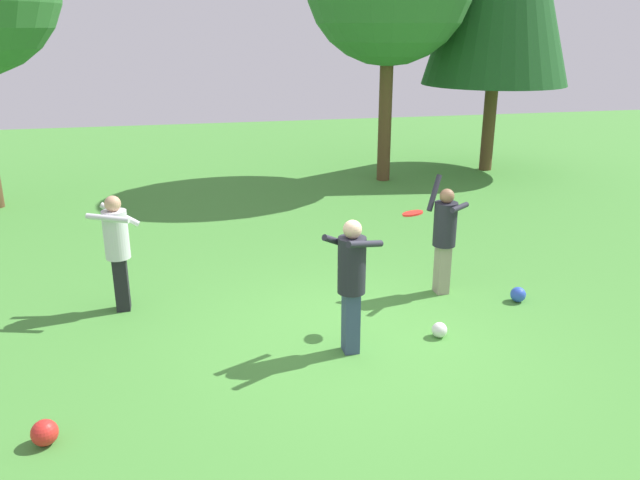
{
  "coord_description": "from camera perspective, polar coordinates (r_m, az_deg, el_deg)",
  "views": [
    {
      "loc": [
        -2.14,
        -6.94,
        3.83
      ],
      "look_at": [
        -0.35,
        1.02,
        1.05
      ],
      "focal_mm": 35.0,
      "sensor_mm": 36.0,
      "label": 1
    }
  ],
  "objects": [
    {
      "name": "person_catcher",
      "position": [
        7.5,
        2.91,
        -3.25
      ],
      "size": [
        0.75,
        0.72,
        1.71
      ],
      "rotation": [
        0.0,
        0.0,
        0.58
      ],
      "color": "#38476B",
      "rests_on": "ground_plane"
    },
    {
      "name": "frisbee",
      "position": [
        8.2,
        8.46,
        2.43
      ],
      "size": [
        0.38,
        0.38,
        0.08
      ],
      "color": "red"
    },
    {
      "name": "person_thrower",
      "position": [
        9.4,
        11.32,
        0.72
      ],
      "size": [
        0.67,
        0.67,
        1.79
      ],
      "rotation": [
        0.0,
        0.0,
        -2.37
      ],
      "color": "gray",
      "rests_on": "ground_plane"
    },
    {
      "name": "ground_plane",
      "position": [
        8.21,
        4.03,
        -9.04
      ],
      "size": [
        40.0,
        40.0,
        0.0
      ],
      "primitive_type": "plane",
      "color": "#478C38"
    },
    {
      "name": "ball_blue",
      "position": [
        9.66,
        17.66,
        -4.77
      ],
      "size": [
        0.22,
        0.22,
        0.22
      ],
      "primitive_type": "sphere",
      "color": "blue",
      "rests_on": "ground_plane"
    },
    {
      "name": "person_bystander",
      "position": [
        9.09,
        -18.06,
        -0.31
      ],
      "size": [
        0.69,
        0.63,
        1.68
      ],
      "rotation": [
        0.0,
        0.0,
        -0.31
      ],
      "color": "black",
      "rests_on": "ground_plane"
    },
    {
      "name": "ball_white",
      "position": [
        8.35,
        10.86,
        -8.08
      ],
      "size": [
        0.2,
        0.2,
        0.2
      ],
      "primitive_type": "sphere",
      "color": "white",
      "rests_on": "ground_plane"
    },
    {
      "name": "ball_red",
      "position": [
        6.83,
        -23.87,
        -15.81
      ],
      "size": [
        0.26,
        0.26,
        0.26
      ],
      "primitive_type": "sphere",
      "color": "red",
      "rests_on": "ground_plane"
    }
  ]
}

